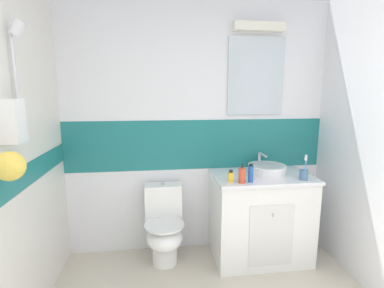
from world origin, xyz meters
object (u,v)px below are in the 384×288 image
soap_dispenser (242,175)px  deodorant_spray_can (251,173)px  perfume_flask_small (231,176)px  toothbrush_cup (304,174)px  sink_basin (267,169)px  toilet (164,227)px

soap_dispenser → deodorant_spray_can: 0.08m
soap_dispenser → perfume_flask_small: 0.10m
soap_dispenser → deodorant_spray_can: bearing=7.6°
perfume_flask_small → toothbrush_cup: bearing=-1.4°
soap_dispenser → toothbrush_cup: bearing=1.4°
deodorant_spray_can → sink_basin: bearing=43.8°
toilet → toothbrush_cup: size_ratio=3.28×
toilet → perfume_flask_small: 0.83m
sink_basin → perfume_flask_small: size_ratio=3.76×
soap_dispenser → perfume_flask_small: size_ratio=1.61×
toilet → toothbrush_cup: bearing=-11.0°
perfume_flask_small → deodorant_spray_can: bearing=-6.7°
toothbrush_cup → deodorant_spray_can: toothbrush_cup is taller
sink_basin → toothbrush_cup: bearing=-41.9°
perfume_flask_small → deodorant_spray_can: (0.17, -0.02, 0.03)m
sink_basin → toilet: (-0.99, 0.02, -0.55)m
toothbrush_cup → perfume_flask_small: bearing=178.6°
toilet → sink_basin: bearing=-0.9°
deodorant_spray_can → toothbrush_cup: bearing=0.4°
toilet → deodorant_spray_can: size_ratio=4.57×
toothbrush_cup → soap_dispenser: 0.58m
toilet → perfume_flask_small: size_ratio=6.99×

